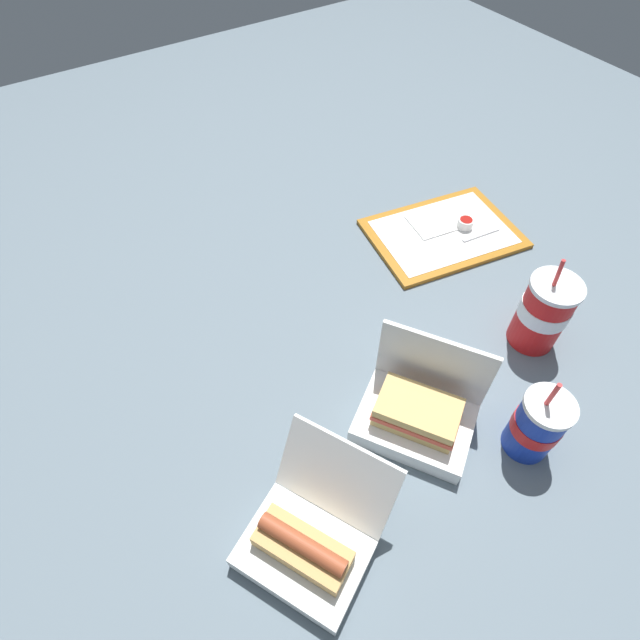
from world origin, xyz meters
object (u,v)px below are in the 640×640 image
(soda_cup_back, at_px, (537,425))
(soda_cup_front, at_px, (543,312))
(clamshell_hotdog_center, at_px, (307,543))
(ketchup_cup, at_px, (465,223))
(clamshell_sandwich_left, at_px, (417,413))
(food_tray, at_px, (443,234))
(plastic_fork, at_px, (481,234))

(soda_cup_back, bearing_deg, soda_cup_front, -140.01)
(clamshell_hotdog_center, distance_m, soda_cup_front, 0.64)
(ketchup_cup, height_order, soda_cup_front, soda_cup_front)
(ketchup_cup, height_order, clamshell_sandwich_left, clamshell_sandwich_left)
(food_tray, distance_m, soda_cup_front, 0.37)
(clamshell_hotdog_center, xyz_separation_m, clamshell_sandwich_left, (-0.29, -0.08, 0.00))
(food_tray, relative_size, soda_cup_back, 1.98)
(clamshell_hotdog_center, bearing_deg, soda_cup_back, 172.00)
(clamshell_hotdog_center, distance_m, soda_cup_back, 0.44)
(soda_cup_front, distance_m, soda_cup_back, 0.26)
(plastic_fork, relative_size, soda_cup_back, 0.53)
(soda_cup_back, bearing_deg, ketchup_cup, -122.40)
(plastic_fork, distance_m, clamshell_hotdog_center, 0.86)
(plastic_fork, xyz_separation_m, clamshell_sandwich_left, (0.48, 0.32, 0.03))
(ketchup_cup, xyz_separation_m, clamshell_hotdog_center, (0.76, 0.44, 0.01))
(soda_cup_front, bearing_deg, food_tray, -100.45)
(food_tray, xyz_separation_m, clamshell_sandwich_left, (0.41, 0.38, 0.04))
(ketchup_cup, distance_m, soda_cup_back, 0.60)
(soda_cup_front, relative_size, soda_cup_back, 1.12)
(plastic_fork, relative_size, soda_cup_front, 0.48)
(clamshell_hotdog_center, bearing_deg, clamshell_sandwich_left, -164.52)
(food_tray, relative_size, clamshell_hotdog_center, 1.46)
(food_tray, height_order, soda_cup_back, soda_cup_back)
(clamshell_hotdog_center, bearing_deg, soda_cup_front, -170.72)
(ketchup_cup, relative_size, soda_cup_front, 0.17)
(ketchup_cup, relative_size, soda_cup_back, 0.19)
(food_tray, height_order, plastic_fork, plastic_fork)
(food_tray, relative_size, plastic_fork, 3.73)
(clamshell_hotdog_center, bearing_deg, plastic_fork, -152.77)
(ketchup_cup, distance_m, clamshell_sandwich_left, 0.59)
(plastic_fork, height_order, clamshell_sandwich_left, clamshell_sandwich_left)
(clamshell_sandwich_left, bearing_deg, soda_cup_front, -176.10)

